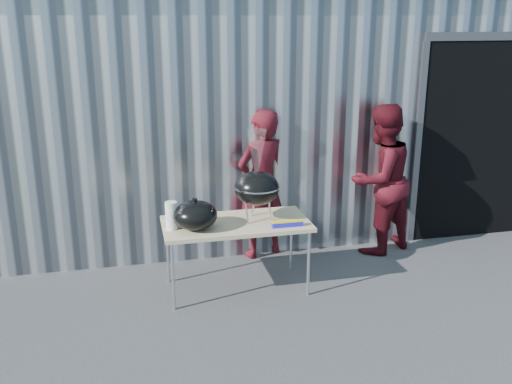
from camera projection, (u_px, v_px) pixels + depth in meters
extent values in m
plane|color=#363639|center=(295.00, 323.00, 5.38)|extent=(80.00, 80.00, 0.00)
cube|color=silver|center=(261.00, 97.00, 9.49)|extent=(8.00, 6.00, 3.00)
cube|color=black|center=(479.00, 132.00, 7.83)|extent=(2.40, 1.20, 2.50)
cube|color=tan|center=(236.00, 224.00, 5.86)|extent=(1.50, 0.75, 0.04)
cylinder|color=silver|center=(173.00, 277.00, 5.53)|extent=(0.03, 0.03, 0.71)
cylinder|color=silver|center=(308.00, 263.00, 5.83)|extent=(0.03, 0.03, 0.71)
cylinder|color=silver|center=(168.00, 252.00, 6.12)|extent=(0.03, 0.03, 0.71)
cylinder|color=silver|center=(291.00, 241.00, 6.42)|extent=(0.03, 0.03, 0.71)
ellipsoid|color=black|center=(257.00, 188.00, 5.82)|extent=(0.46, 0.46, 0.35)
cylinder|color=silver|center=(257.00, 187.00, 5.82)|extent=(0.47, 0.47, 0.02)
cylinder|color=silver|center=(257.00, 186.00, 5.82)|extent=(0.44, 0.44, 0.01)
cylinder|color=silver|center=(254.00, 205.00, 6.02)|extent=(0.02, 0.02, 0.24)
cylinder|color=silver|center=(247.00, 212.00, 5.80)|extent=(0.02, 0.02, 0.24)
cylinder|color=silver|center=(270.00, 210.00, 5.85)|extent=(0.02, 0.02, 0.24)
cylinder|color=#CB7449|center=(244.00, 185.00, 5.78)|extent=(0.02, 0.14, 0.02)
cylinder|color=#CB7449|center=(249.00, 185.00, 5.80)|extent=(0.02, 0.14, 0.02)
cylinder|color=#CB7449|center=(254.00, 184.00, 5.81)|extent=(0.02, 0.14, 0.02)
cylinder|color=#CB7449|center=(259.00, 184.00, 5.82)|extent=(0.02, 0.14, 0.02)
cylinder|color=#CB7449|center=(264.00, 184.00, 5.83)|extent=(0.02, 0.14, 0.02)
cylinder|color=#CB7449|center=(269.00, 183.00, 5.84)|extent=(0.02, 0.14, 0.02)
cone|color=silver|center=(257.00, 157.00, 5.73)|extent=(0.20, 0.20, 0.55)
ellipsoid|color=black|center=(195.00, 215.00, 5.63)|extent=(0.44, 0.44, 0.29)
cylinder|color=black|center=(195.00, 200.00, 5.58)|extent=(0.05, 0.05, 0.03)
cylinder|color=white|center=(171.00, 216.00, 5.63)|extent=(0.12, 0.12, 0.28)
cube|color=white|center=(180.00, 216.00, 5.90)|extent=(0.20, 0.15, 0.10)
cube|color=#1D1EBE|center=(287.00, 224.00, 5.72)|extent=(0.32, 0.05, 0.05)
cube|color=yellow|center=(287.00, 221.00, 5.71)|extent=(0.32, 0.05, 0.01)
imported|color=#460C14|center=(262.00, 184.00, 6.69)|extent=(0.75, 0.62, 1.77)
imported|color=#460C14|center=(380.00, 180.00, 6.82)|extent=(1.08, 0.98, 1.81)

